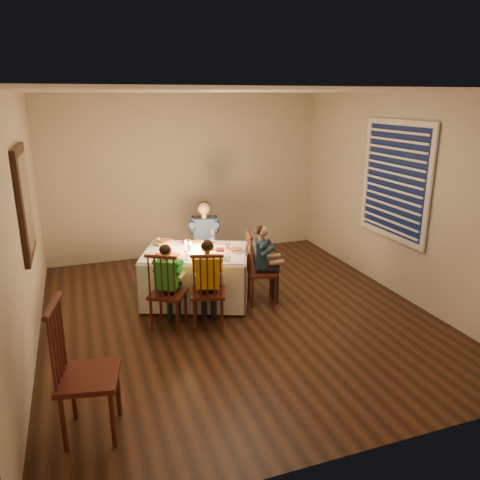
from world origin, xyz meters
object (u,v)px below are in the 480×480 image
object	(u,v)px
chair_near_right	(209,325)
child_yellow	(209,325)
chair_adult	(206,280)
chair_near_left	(170,326)
chair_end	(262,301)
chair_extra	(95,431)
adult	(206,280)
dining_table	(196,266)
child_green	(170,326)
serving_bowl	(164,243)
child_teal	(262,301)

from	to	relation	value
chair_near_right	child_yellow	xyz separation A→B (m)	(-0.00, 0.00, 0.00)
chair_adult	chair_near_left	bearing A→B (deg)	-105.50
chair_adult	chair_near_right	distance (m)	1.42
chair_end	chair_extra	world-z (taller)	chair_extra
chair_near_right	chair_end	bearing A→B (deg)	-136.52
chair_adult	adult	size ratio (longest dim) A/B	0.80
dining_table	adult	world-z (taller)	dining_table
adult	child_green	world-z (taller)	adult
dining_table	chair_end	size ratio (longest dim) A/B	1.69
serving_bowl	chair_end	bearing A→B (deg)	-31.78
serving_bowl	adult	bearing A→B (deg)	24.02
chair_adult	serving_bowl	distance (m)	0.98
child_green	serving_bowl	xyz separation A→B (m)	(0.16, 0.97, 0.71)
chair_adult	serving_bowl	size ratio (longest dim) A/B	4.01
chair_near_left	adult	size ratio (longest dim) A/B	0.80
chair_extra	child_green	xyz separation A→B (m)	(0.91, 1.56, 0.00)
chair_end	chair_extra	size ratio (longest dim) A/B	0.82
chair_adult	chair_extra	xyz separation A→B (m)	(-1.69, -2.81, 0.00)
chair_near_left	chair_end	size ratio (longest dim) A/B	1.00
child_green	child_yellow	world-z (taller)	child_yellow
chair_extra	child_yellow	size ratio (longest dim) A/B	1.08
adult	serving_bowl	size ratio (longest dim) A/B	4.99
chair_adult	chair_near_right	world-z (taller)	same
child_green	adult	bearing A→B (deg)	-90.47
chair_end	adult	world-z (taller)	adult
dining_table	child_teal	size ratio (longest dim) A/B	1.54
chair_adult	chair_near_right	bearing A→B (deg)	-87.56
chair_extra	dining_table	bearing A→B (deg)	-21.56
chair_adult	child_green	xyz separation A→B (m)	(-0.78, -1.25, 0.00)
chair_adult	chair_end	xyz separation A→B (m)	(0.49, -0.96, 0.00)
chair_near_right	serving_bowl	size ratio (longest dim) A/B	4.01
dining_table	chair_extra	bearing A→B (deg)	-101.09
chair_end	chair_adult	bearing A→B (deg)	39.57
chair_end	chair_extra	bearing A→B (deg)	143.08
chair_near_right	child_teal	xyz separation A→B (m)	(0.83, 0.41, 0.00)
chair_end	child_yellow	xyz separation A→B (m)	(-0.83, -0.41, 0.00)
adult	child_teal	distance (m)	1.08
dining_table	chair_end	xyz separation A→B (m)	(0.79, -0.31, -0.48)
chair_end	chair_near_left	bearing A→B (deg)	115.61
dining_table	child_teal	xyz separation A→B (m)	(0.79, -0.31, -0.48)
chair_near_left	child_yellow	size ratio (longest dim) A/B	0.88
adult	child_yellow	xyz separation A→B (m)	(-0.34, -1.38, 0.00)
chair_adult	chair_near_right	size ratio (longest dim) A/B	1.00
child_yellow	serving_bowl	xyz separation A→B (m)	(-0.28, 1.10, 0.71)
chair_extra	serving_bowl	distance (m)	2.84
chair_adult	child_yellow	world-z (taller)	child_yellow
chair_near_left	chair_extra	xyz separation A→B (m)	(-0.91, -1.56, 0.00)
adult	chair_end	bearing A→B (deg)	-46.80
chair_near_left	chair_end	bearing A→B (deg)	-135.73
dining_table	chair_near_left	xyz separation A→B (m)	(-0.48, -0.60, -0.48)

